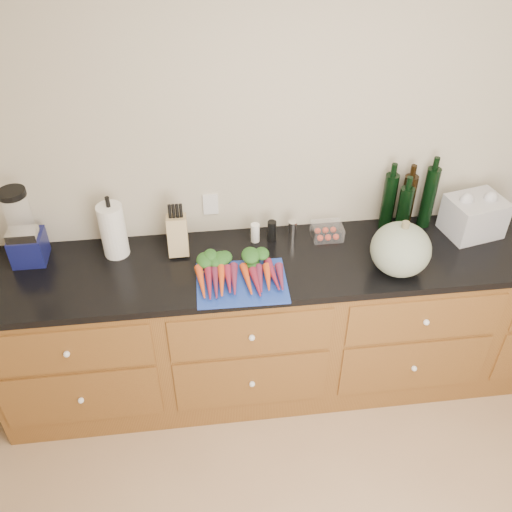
{
  "coord_description": "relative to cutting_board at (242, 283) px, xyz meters",
  "views": [
    {
      "loc": [
        -0.66,
        -0.96,
        2.81
      ],
      "look_at": [
        -0.4,
        1.2,
        1.06
      ],
      "focal_mm": 40.0,
      "sensor_mm": 36.0,
      "label": 1
    }
  ],
  "objects": [
    {
      "name": "cabinets",
      "position": [
        0.48,
        0.16,
        -0.5
      ],
      "size": [
        3.6,
        0.64,
        0.9
      ],
      "color": "brown",
      "rests_on": "ground"
    },
    {
      "name": "carrots",
      "position": [
        0.0,
        0.04,
        0.03
      ],
      "size": [
        0.43,
        0.32,
        0.06
      ],
      "color": "#E94D1B",
      "rests_on": "cutting_board"
    },
    {
      "name": "wall_back",
      "position": [
        0.48,
        0.48,
        0.35
      ],
      "size": [
        4.1,
        0.05,
        2.6
      ],
      "primitive_type": "cube",
      "color": "beige",
      "rests_on": "ground"
    },
    {
      "name": "paper_towel",
      "position": [
        -0.63,
        0.32,
        0.14
      ],
      "size": [
        0.13,
        0.13,
        0.29
      ],
      "primitive_type": "cylinder",
      "color": "white",
      "rests_on": "countertop"
    },
    {
      "name": "blender_appliance",
      "position": [
        -1.06,
        0.32,
        0.18
      ],
      "size": [
        0.17,
        0.17,
        0.42
      ],
      "color": "#10144C",
      "rests_on": "countertop"
    },
    {
      "name": "cutting_board",
      "position": [
        0.0,
        0.0,
        0.0
      ],
      "size": [
        0.45,
        0.34,
        0.01
      ],
      "primitive_type": "cube",
      "rotation": [
        0.0,
        0.0,
        -0.02
      ],
      "color": "#1C3AA7",
      "rests_on": "countertop"
    },
    {
      "name": "grocery_bag",
      "position": [
        1.29,
        0.28,
        0.1
      ],
      "size": [
        0.33,
        0.29,
        0.21
      ],
      "primitive_type": null,
      "rotation": [
        0.0,
        0.0,
        0.22
      ],
      "color": "silver",
      "rests_on": "countertop"
    },
    {
      "name": "squash",
      "position": [
        0.79,
        0.01,
        0.13
      ],
      "size": [
        0.3,
        0.3,
        0.27
      ],
      "primitive_type": "ellipsoid",
      "color": "slate",
      "rests_on": "countertop"
    },
    {
      "name": "grinder_pepper",
      "position": [
        0.2,
        0.34,
        0.05
      ],
      "size": [
        0.05,
        0.05,
        0.12
      ],
      "primitive_type": "cylinder",
      "color": "black",
      "rests_on": "countertop"
    },
    {
      "name": "canister_chrome",
      "position": [
        0.31,
        0.34,
        0.05
      ],
      "size": [
        0.05,
        0.05,
        0.11
      ],
      "primitive_type": "cylinder",
      "color": "white",
      "rests_on": "countertop"
    },
    {
      "name": "knife_block",
      "position": [
        -0.3,
        0.3,
        0.1
      ],
      "size": [
        0.1,
        0.1,
        0.21
      ],
      "primitive_type": "cube",
      "color": "tan",
      "rests_on": "countertop"
    },
    {
      "name": "countertop",
      "position": [
        0.48,
        0.16,
        -0.03
      ],
      "size": [
        3.64,
        0.62,
        0.04
      ],
      "primitive_type": "cube",
      "color": "black",
      "rests_on": "cabinets"
    },
    {
      "name": "grinder_salt",
      "position": [
        0.11,
        0.34,
        0.05
      ],
      "size": [
        0.05,
        0.05,
        0.11
      ],
      "primitive_type": "cylinder",
      "color": "white",
      "rests_on": "countertop"
    },
    {
      "name": "tomato_box",
      "position": [
        0.5,
        0.33,
        0.03
      ],
      "size": [
        0.16,
        0.13,
        0.08
      ],
      "primitive_type": "cube",
      "color": "white",
      "rests_on": "countertop"
    },
    {
      "name": "bottles",
      "position": [
        0.94,
        0.37,
        0.16
      ],
      "size": [
        0.3,
        0.15,
        0.36
      ],
      "color": "black",
      "rests_on": "countertop"
    }
  ]
}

